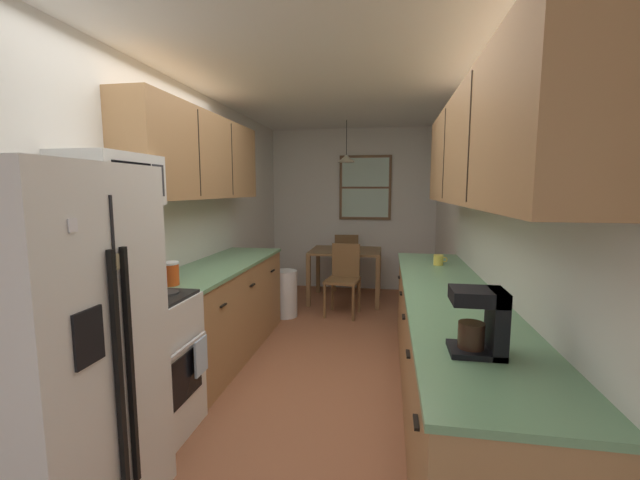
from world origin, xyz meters
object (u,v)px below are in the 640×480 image
at_px(dining_chair_near, 344,276).
at_px(stove_range, 139,366).
at_px(dining_chair_far, 346,259).
at_px(table_serving_bowl, 348,247).
at_px(mug_by_coffeemaker, 439,260).
at_px(dining_table, 346,257).
at_px(storage_canister, 170,274).
at_px(refrigerator, 49,354).
at_px(trash_bin, 285,293).
at_px(coffee_maker, 484,320).
at_px(microwave_over_range, 111,180).

bearing_deg(dining_chair_near, stove_range, -110.02).
distance_m(dining_chair_near, dining_chair_far, 1.24).
bearing_deg(table_serving_bowl, mug_by_coffeemaker, -61.27).
xyz_separation_m(dining_table, storage_canister, (-0.98, -2.97, 0.35)).
xyz_separation_m(refrigerator, table_serving_bowl, (0.95, 4.15, -0.08)).
xyz_separation_m(dining_table, dining_chair_near, (0.04, -0.62, -0.13)).
relative_size(refrigerator, mug_by_coffeemaker, 13.58).
height_order(dining_chair_near, dining_chair_far, same).
relative_size(trash_bin, coffee_maker, 2.10).
bearing_deg(stove_range, coffee_maker, -13.81).
height_order(microwave_over_range, storage_canister, microwave_over_range).
xyz_separation_m(dining_table, coffee_maker, (1.00, -3.88, 0.42)).
bearing_deg(mug_by_coffeemaker, dining_chair_far, 114.43).
distance_m(stove_range, trash_bin, 2.57).
distance_m(dining_chair_far, mug_by_coffeemaker, 2.73).
height_order(dining_chair_near, trash_bin, dining_chair_near).
relative_size(refrigerator, dining_chair_far, 1.90).
bearing_deg(storage_canister, microwave_over_range, -104.21).
bearing_deg(stove_range, trash_bin, 83.41).
bearing_deg(mug_by_coffeemaker, dining_chair_near, 129.87).
xyz_separation_m(coffee_maker, table_serving_bowl, (-0.96, 3.92, -0.28)).
bearing_deg(storage_canister, stove_range, -89.25).
xyz_separation_m(stove_range, microwave_over_range, (-0.11, 0.00, 1.18)).
bearing_deg(dining_chair_near, dining_table, 93.97).
bearing_deg(microwave_over_range, dining_chair_far, 75.64).
height_order(microwave_over_range, trash_bin, microwave_over_range).
bearing_deg(stove_range, dining_chair_near, 69.98).
xyz_separation_m(refrigerator, dining_table, (0.92, 4.11, -0.22)).
relative_size(microwave_over_range, coffee_maker, 2.11).
bearing_deg(mug_by_coffeemaker, refrigerator, -130.90).
height_order(stove_range, dining_chair_far, stove_range).
height_order(stove_range, table_serving_bowl, stove_range).
bearing_deg(mug_by_coffeemaker, microwave_over_range, -143.84).
xyz_separation_m(microwave_over_range, coffee_maker, (2.08, -0.48, -0.61)).
bearing_deg(dining_table, trash_bin, -128.43).
height_order(storage_canister, coffee_maker, coffee_maker).
xyz_separation_m(stove_range, trash_bin, (0.29, 2.55, -0.18)).
bearing_deg(trash_bin, table_serving_bowl, 51.34).
distance_m(stove_range, dining_table, 3.54).
bearing_deg(coffee_maker, microwave_over_range, 166.92).
height_order(refrigerator, trash_bin, refrigerator).
bearing_deg(storage_canister, table_serving_bowl, 71.44).
bearing_deg(trash_bin, storage_canister, -98.05).
bearing_deg(refrigerator, microwave_over_range, 103.35).
height_order(refrigerator, coffee_maker, refrigerator).
bearing_deg(table_serving_bowl, storage_canister, -108.56).
xyz_separation_m(dining_table, dining_chair_far, (-0.06, 0.62, -0.13)).
relative_size(dining_chair_near, dining_chair_far, 1.00).
bearing_deg(dining_chair_far, coffee_maker, -76.85).
relative_size(storage_canister, coffee_maker, 0.61).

